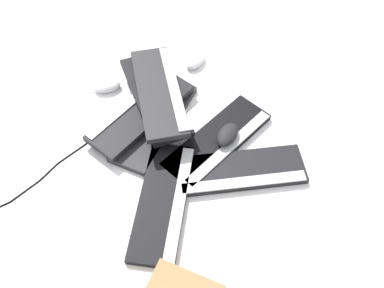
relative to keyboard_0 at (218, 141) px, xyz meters
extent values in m
plane|color=white|center=(-0.12, 0.11, -0.01)|extent=(3.20, 3.20, 0.00)
cube|color=black|center=(0.00, 0.00, 0.00)|extent=(0.45, 0.18, 0.02)
cube|color=#B2B5BA|center=(0.00, -0.05, 0.01)|extent=(0.42, 0.07, 0.01)
cube|color=#232326|center=(-0.08, 0.23, 0.00)|extent=(0.46, 0.26, 0.02)
cube|color=#B2B5BA|center=(-0.09, 0.29, 0.01)|extent=(0.41, 0.14, 0.01)
cube|color=black|center=(-0.31, -0.01, 0.00)|extent=(0.45, 0.36, 0.02)
cube|color=#B2B5BA|center=(-0.28, -0.05, 0.01)|extent=(0.38, 0.25, 0.01)
cube|color=black|center=(-0.05, -0.14, 0.00)|extent=(0.42, 0.41, 0.02)
cube|color=silver|center=(-0.09, -0.18, 0.01)|extent=(0.33, 0.32, 0.01)
cube|color=black|center=(-0.09, 0.29, 0.03)|extent=(0.44, 0.15, 0.02)
cube|color=silver|center=(-0.09, 0.34, 0.04)|extent=(0.42, 0.04, 0.01)
cube|color=black|center=(-0.02, 0.28, 0.06)|extent=(0.35, 0.46, 0.02)
cube|color=silver|center=(0.03, 0.25, 0.07)|extent=(0.24, 0.38, 0.01)
cube|color=#232326|center=(-0.01, 0.27, 0.09)|extent=(0.39, 0.44, 0.02)
cube|color=#B2B5BA|center=(0.03, 0.23, 0.10)|extent=(0.29, 0.35, 0.01)
ellipsoid|color=silver|center=(0.27, 0.32, 0.01)|extent=(0.12, 0.08, 0.04)
ellipsoid|color=black|center=(0.02, -0.02, 0.04)|extent=(0.12, 0.08, 0.04)
ellipsoid|color=black|center=(0.14, 0.41, 0.01)|extent=(0.12, 0.13, 0.04)
ellipsoid|color=silver|center=(-0.07, 0.50, 0.01)|extent=(0.13, 0.12, 0.04)
cylinder|color=black|center=(-0.16, 0.36, -0.01)|extent=(0.12, 0.04, 0.01)
cylinder|color=black|center=(-0.26, 0.37, -0.01)|extent=(0.09, 0.02, 0.01)
cylinder|color=black|center=(-0.37, 0.37, -0.01)|extent=(0.12, 0.02, 0.01)
cylinder|color=black|center=(-0.47, 0.38, -0.01)|extent=(0.09, 0.01, 0.01)
cylinder|color=black|center=(-0.57, 0.38, -0.01)|extent=(0.11, 0.02, 0.01)
sphere|color=black|center=(-0.11, 0.34, -0.01)|extent=(0.01, 0.01, 0.01)
sphere|color=black|center=(-0.22, 0.38, -0.01)|extent=(0.01, 0.01, 0.01)
sphere|color=black|center=(-0.31, 0.37, -0.01)|extent=(0.01, 0.01, 0.01)
sphere|color=black|center=(-0.42, 0.38, -0.01)|extent=(0.01, 0.01, 0.01)
sphere|color=black|center=(-0.51, 0.38, -0.01)|extent=(0.01, 0.01, 0.01)
sphere|color=black|center=(-0.62, 0.39, -0.01)|extent=(0.01, 0.01, 0.01)
camera|label=1|loc=(-0.77, -0.50, 1.24)|focal=40.00mm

